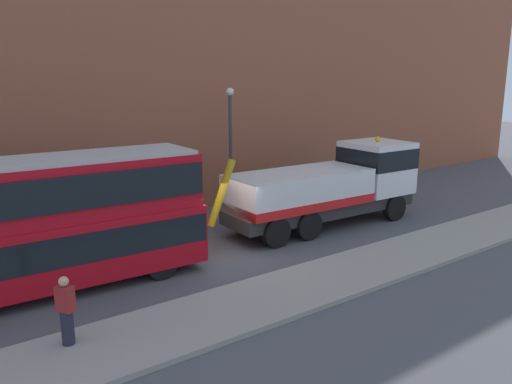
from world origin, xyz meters
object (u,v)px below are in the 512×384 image
(recovery_tow_truck, at_px, (332,185))
(pedestrian_onlooker, at_px, (66,312))
(double_decker_bus, at_px, (18,224))
(street_lamp, at_px, (231,140))

(recovery_tow_truck, relative_size, pedestrian_onlooker, 5.96)
(recovery_tow_truck, relative_size, double_decker_bus, 0.92)
(pedestrian_onlooker, height_order, street_lamp, street_lamp)
(recovery_tow_truck, height_order, pedestrian_onlooker, recovery_tow_truck)
(double_decker_bus, xyz_separation_m, street_lamp, (10.02, 4.01, 1.24))
(recovery_tow_truck, bearing_deg, double_decker_bus, -177.90)
(double_decker_bus, xyz_separation_m, pedestrian_onlooker, (0.09, -3.88, -1.25))
(double_decker_bus, relative_size, pedestrian_onlooker, 6.50)
(recovery_tow_truck, xyz_separation_m, pedestrian_onlooker, (-12.46, -3.86, -0.77))
(pedestrian_onlooker, bearing_deg, double_decker_bus, 60.23)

